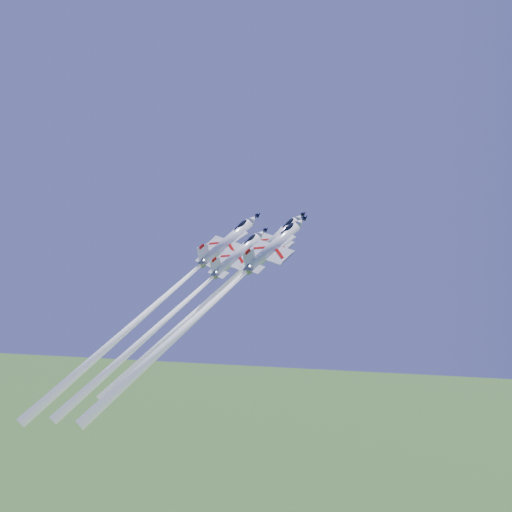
% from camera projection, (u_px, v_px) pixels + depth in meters
% --- Properties ---
extents(jet_lead, '(28.25, 33.86, 39.79)m').
position_uv_depth(jet_lead, '(218.00, 292.00, 114.92)').
color(jet_lead, white).
extents(jet_left, '(31.09, 37.32, 43.88)m').
position_uv_depth(jet_left, '(159.00, 302.00, 114.93)').
color(jet_left, white).
extents(jet_right, '(28.67, 34.11, 40.02)m').
position_uv_depth(jet_right, '(211.00, 304.00, 105.21)').
color(jet_right, white).
extents(jet_slot, '(27.17, 32.57, 38.29)m').
position_uv_depth(jet_slot, '(176.00, 310.00, 109.76)').
color(jet_slot, white).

